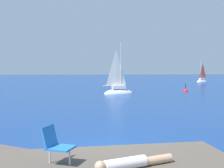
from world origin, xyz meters
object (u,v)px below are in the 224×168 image
Objects in this scene: sailboat_near at (118,91)px; sailboat_far at (202,81)px; person_sunbather at (131,163)px; marker_buoy at (185,92)px; beach_chair at (56,143)px.

sailboat_near is 25.50m from sailboat_far.
person_sunbather is 1.48× the size of marker_buoy.
beach_chair is at bearing 143.51° from person_sunbather.
person_sunbather is 1.63m from beach_chair.
sailboat_near is 7.62m from marker_buoy.
sailboat_far reaches higher than person_sunbather.
marker_buoy is (-8.36, -17.97, -0.21)m from sailboat_far.
sailboat_near is 23.26m from person_sunbather.
marker_buoy is (7.31, 2.15, -0.29)m from sailboat_near.
beach_chair is at bearing -110.17° from sailboat_near.
beach_chair is 0.71× the size of marker_buoy.
beach_chair is at bearing 42.45° from sailboat_far.
marker_buoy is at bearing 88.92° from beach_chair.
person_sunbather is (-1.71, -23.19, 0.53)m from sailboat_near.
sailboat_near reaches higher than beach_chair.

